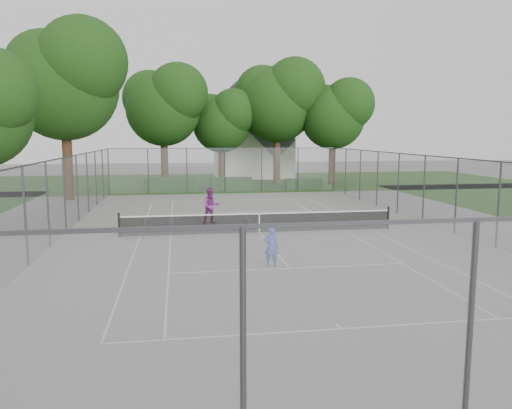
{
  "coord_description": "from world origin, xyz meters",
  "views": [
    {
      "loc": [
        -3.74,
        -22.73,
        4.57
      ],
      "look_at": [
        0.0,
        1.0,
        1.2
      ],
      "focal_mm": 35.0,
      "sensor_mm": 36.0,
      "label": 1
    }
  ],
  "objects": [
    {
      "name": "house",
      "position": [
        4.35,
        30.64,
        4.0
      ],
      "size": [
        7.99,
        6.19,
        9.95
      ],
      "color": "white",
      "rests_on": "ground"
    },
    {
      "name": "girl_player",
      "position": [
        -0.58,
        -6.05,
        0.7
      ],
      "size": [
        0.56,
        0.41,
        1.41
      ],
      "primitive_type": "imported",
      "rotation": [
        0.0,
        0.0,
        3.0
      ],
      "color": "#2F46B1",
      "rests_on": "ground"
    },
    {
      "name": "perimeter_fence",
      "position": [
        0.0,
        0.0,
        1.81
      ],
      "size": [
        18.08,
        34.08,
        3.52
      ],
      "color": "#38383D",
      "rests_on": "ground"
    },
    {
      "name": "tree_far_midright",
      "position": [
        5.64,
        23.4,
        7.94
      ],
      "size": [
        8.04,
        7.34,
        11.55
      ],
      "color": "#382214",
      "rests_on": "ground"
    },
    {
      "name": "tree_side_back",
      "position": [
        -11.25,
        13.95,
        8.53
      ],
      "size": [
        8.63,
        7.88,
        12.41
      ],
      "color": "#382214",
      "rests_on": "ground"
    },
    {
      "name": "ground",
      "position": [
        0.0,
        0.0,
        0.0
      ],
      "size": [
        120.0,
        120.0,
        0.0
      ],
      "primitive_type": "plane",
      "color": "slate",
      "rests_on": "ground"
    },
    {
      "name": "tree_far_right",
      "position": [
        10.52,
        21.8,
        6.63
      ],
      "size": [
        6.72,
        6.13,
        9.66
      ],
      "color": "#382214",
      "rests_on": "ground"
    },
    {
      "name": "tennis_net",
      "position": [
        0.0,
        0.0,
        0.51
      ],
      "size": [
        12.87,
        0.1,
        1.1
      ],
      "color": "black",
      "rests_on": "ground"
    },
    {
      "name": "tree_far_midleft",
      "position": [
        0.42,
        23.73,
        6.0
      ],
      "size": [
        6.08,
        5.55,
        8.74
      ],
      "color": "#382214",
      "rests_on": "ground"
    },
    {
      "name": "hedge_left",
      "position": [
        -4.23,
        18.46,
        0.54
      ],
      "size": [
        4.35,
        1.31,
        1.09
      ],
      "primitive_type": "cube",
      "color": "#1A4416",
      "rests_on": "ground"
    },
    {
      "name": "hedge_right",
      "position": [
        6.66,
        17.78,
        0.45
      ],
      "size": [
        3.01,
        1.1,
        0.9
      ],
      "primitive_type": "cube",
      "color": "#1A4416",
      "rests_on": "ground"
    },
    {
      "name": "grass_far",
      "position": [
        0.0,
        26.0,
        0.0
      ],
      "size": [
        60.0,
        20.0,
        0.0
      ],
      "primitive_type": "cube",
      "color": "#1E4212",
      "rests_on": "ground"
    },
    {
      "name": "tree_far_left",
      "position": [
        -4.76,
        21.88,
        7.32
      ],
      "size": [
        7.41,
        6.77,
        10.65
      ],
      "color": "#382214",
      "rests_on": "ground"
    },
    {
      "name": "woman_player",
      "position": [
        -2.07,
        2.77,
        0.92
      ],
      "size": [
        1.01,
        0.85,
        1.84
      ],
      "primitive_type": "imported",
      "rotation": [
        0.0,
        0.0,
        0.19
      ],
      "color": "#802A78",
      "rests_on": "ground"
    },
    {
      "name": "hedge_mid",
      "position": [
        0.62,
        18.24,
        0.53
      ],
      "size": [
        3.4,
        0.97,
        1.07
      ],
      "primitive_type": "cube",
      "color": "#1A4416",
      "rests_on": "ground"
    },
    {
      "name": "court_markings",
      "position": [
        0.0,
        0.0,
        0.01
      ],
      "size": [
        11.03,
        23.83,
        0.01
      ],
      "color": "beige",
      "rests_on": "ground"
    }
  ]
}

